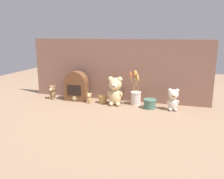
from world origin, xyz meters
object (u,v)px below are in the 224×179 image
at_px(teddy_bear_small, 52,92).
at_px(flower_vase, 136,95).
at_px(decorative_tin_tall, 150,104).
at_px(teddy_bear_medium, 173,99).
at_px(teddy_bear_tiny, 89,98).
at_px(decorative_tin_short, 103,99).
at_px(teddy_bear_large, 115,90).
at_px(vintage_radio, 76,86).

distance_m(teddy_bear_small, flower_vase, 0.80).
xyz_separation_m(teddy_bear_small, decorative_tin_tall, (0.93, -0.02, -0.03)).
bearing_deg(teddy_bear_small, decorative_tin_tall, -1.24).
height_order(teddy_bear_medium, teddy_bear_tiny, teddy_bear_medium).
distance_m(teddy_bear_small, decorative_tin_tall, 0.93).
height_order(flower_vase, decorative_tin_short, flower_vase).
bearing_deg(teddy_bear_medium, teddy_bear_tiny, -179.92).
bearing_deg(teddy_bear_large, decorative_tin_short, 169.12).
distance_m(teddy_bear_medium, teddy_bear_small, 1.12).
xyz_separation_m(teddy_bear_large, teddy_bear_small, (-0.63, 0.02, -0.06)).
relative_size(teddy_bear_tiny, decorative_tin_tall, 0.88).
bearing_deg(teddy_bear_medium, flower_vase, 166.87).
distance_m(teddy_bear_tiny, vintage_radio, 0.18).
distance_m(teddy_bear_large, teddy_bear_tiny, 0.25).
bearing_deg(teddy_bear_tiny, teddy_bear_large, 1.87).
distance_m(teddy_bear_small, vintage_radio, 0.25).
bearing_deg(teddy_bear_large, teddy_bear_tiny, -178.13).
height_order(flower_vase, decorative_tin_tall, flower_vase).
bearing_deg(teddy_bear_medium, vintage_radio, 176.68).
bearing_deg(vintage_radio, decorative_tin_tall, -3.82).
bearing_deg(teddy_bear_large, teddy_bear_small, 178.35).
xyz_separation_m(decorative_tin_tall, decorative_tin_short, (-0.43, 0.03, -0.00)).
bearing_deg(decorative_tin_tall, flower_vase, 152.50).
height_order(teddy_bear_large, teddy_bear_medium, teddy_bear_large).
distance_m(decorative_tin_tall, decorative_tin_short, 0.43).
height_order(teddy_bear_tiny, vintage_radio, vintage_radio).
distance_m(teddy_bear_medium, teddy_bear_tiny, 0.73).
height_order(teddy_bear_medium, flower_vase, flower_vase).
relative_size(teddy_bear_small, vintage_radio, 0.49).
xyz_separation_m(teddy_bear_tiny, decorative_tin_short, (0.12, 0.03, -0.01)).
bearing_deg(flower_vase, teddy_bear_small, -176.41).
height_order(teddy_bear_small, vintage_radio, vintage_radio).
distance_m(flower_vase, vintage_radio, 0.56).
distance_m(teddy_bear_medium, vintage_radio, 0.88).
bearing_deg(decorative_tin_tall, teddy_bear_large, 179.62).
relative_size(flower_vase, decorative_tin_tall, 2.85).
relative_size(flower_vase, decorative_tin_short, 4.02).
distance_m(teddy_bear_large, teddy_bear_medium, 0.49).
distance_m(teddy_bear_small, decorative_tin_short, 0.51).
height_order(teddy_bear_tiny, decorative_tin_tall, teddy_bear_tiny).
bearing_deg(teddy_bear_medium, decorative_tin_short, 177.18).
xyz_separation_m(vintage_radio, decorative_tin_short, (0.27, -0.02, -0.10)).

